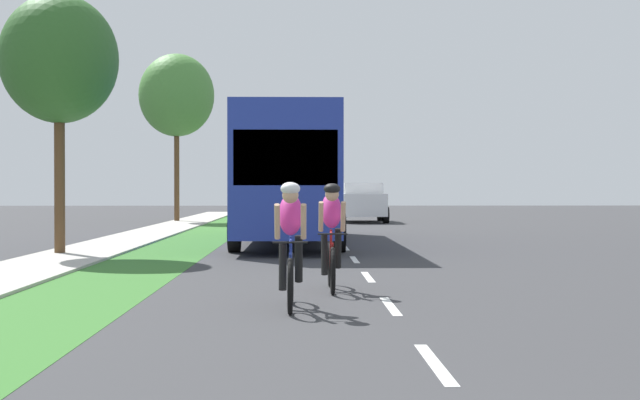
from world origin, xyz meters
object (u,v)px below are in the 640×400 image
at_px(cyclist_trailing, 331,236).
at_px(pickup_dark_green, 294,201).
at_px(bus_blue, 289,172).
at_px(suv_white, 362,201).
at_px(street_tree_near, 59,60).
at_px(street_tree_far, 177,96).
at_px(cyclist_lead, 291,244).

relative_size(cyclist_trailing, pickup_dark_green, 0.34).
bearing_deg(pickup_dark_green, bus_blue, -89.86).
bearing_deg(pickup_dark_green, suv_white, -69.80).
height_order(street_tree_near, street_tree_far, street_tree_far).
distance_m(suv_white, pickup_dark_green, 9.31).
height_order(bus_blue, pickup_dark_green, bus_blue).
height_order(suv_white, street_tree_far, street_tree_far).
distance_m(bus_blue, suv_white, 16.02).
bearing_deg(bus_blue, suv_white, 78.62).
relative_size(cyclist_trailing, suv_white, 0.37).
bearing_deg(pickup_dark_green, cyclist_lead, -89.61).
height_order(pickup_dark_green, street_tree_near, street_tree_near).
xyz_separation_m(cyclist_lead, cyclist_trailing, (0.58, 1.97, 0.00)).
relative_size(pickup_dark_green, street_tree_far, 0.66).
bearing_deg(street_tree_near, cyclist_lead, -59.85).
distance_m(cyclist_lead, suv_white, 29.62).
bearing_deg(street_tree_far, pickup_dark_green, 57.40).
relative_size(cyclist_lead, pickup_dark_green, 0.34).
relative_size(street_tree_near, street_tree_far, 0.76).
height_order(suv_white, pickup_dark_green, suv_white).
bearing_deg(street_tree_near, bus_blue, 41.69).
bearing_deg(cyclist_trailing, street_tree_near, 129.32).
xyz_separation_m(cyclist_lead, street_tree_far, (-5.59, 29.88, 5.01)).
bearing_deg(cyclist_trailing, bus_blue, 93.75).
distance_m(cyclist_trailing, pickup_dark_green, 36.25).
bearing_deg(cyclist_lead, cyclist_trailing, 73.68).
bearing_deg(cyclist_trailing, suv_white, 85.06).
bearing_deg(street_tree_near, cyclist_trailing, -50.68).
relative_size(bus_blue, street_tree_near, 1.96).
distance_m(bus_blue, street_tree_far, 17.39).
xyz_separation_m(cyclist_trailing, street_tree_far, (-6.17, 27.91, 5.01)).
bearing_deg(suv_white, street_tree_near, -112.29).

